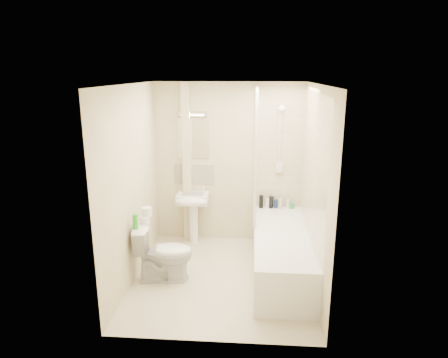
{
  "coord_description": "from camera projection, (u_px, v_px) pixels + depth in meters",
  "views": [
    {
      "loc": [
        0.37,
        -4.56,
        2.54
      ],
      "look_at": [
        0.01,
        0.2,
        1.25
      ],
      "focal_mm": 32.0,
      "sensor_mm": 36.0,
      "label": 1
    }
  ],
  "objects": [
    {
      "name": "wall_left",
      "position": [
        132.0,
        185.0,
        4.85
      ],
      "size": [
        0.02,
        2.5,
        2.4
      ],
      "primitive_type": "cube",
      "color": "beige",
      "rests_on": "ground"
    },
    {
      "name": "bottle_white_a",
      "position": [
        267.0,
        203.0,
        5.99
      ],
      "size": [
        0.06,
        0.06,
        0.15
      ],
      "primitive_type": "cylinder",
      "color": "white",
      "rests_on": "bathtub"
    },
    {
      "name": "green_bottle",
      "position": [
        135.0,
        222.0,
        4.74
      ],
      "size": [
        0.06,
        0.06,
        0.18
      ],
      "primitive_type": "cylinder",
      "color": "green",
      "rests_on": "toilet"
    },
    {
      "name": "toilet_roll_upper",
      "position": [
        147.0,
        212.0,
        4.93
      ],
      "size": [
        0.12,
        0.12,
        0.11
      ],
      "primitive_type": "cylinder",
      "color": "white",
      "rests_on": "toilet_roll_lower"
    },
    {
      "name": "shower_fixture",
      "position": [
        280.0,
        142.0,
        5.77
      ],
      "size": [
        0.1,
        0.16,
        0.99
      ],
      "color": "white",
      "rests_on": "wall_back"
    },
    {
      "name": "mirror",
      "position": [
        194.0,
        138.0,
        5.9
      ],
      "size": [
        0.46,
        0.01,
        0.6
      ],
      "primitive_type": "cube",
      "color": "white",
      "rests_on": "wall_back"
    },
    {
      "name": "wall_right",
      "position": [
        315.0,
        189.0,
        4.69
      ],
      "size": [
        0.02,
        2.5,
        2.4
      ],
      "primitive_type": "cube",
      "color": "beige",
      "rests_on": "ground"
    },
    {
      "name": "tile_back",
      "position": [
        280.0,
        150.0,
        5.85
      ],
      "size": [
        0.7,
        0.01,
        1.75
      ],
      "primitive_type": "cube",
      "color": "beige",
      "rests_on": "wall_back"
    },
    {
      "name": "bottle_black_b",
      "position": [
        271.0,
        202.0,
        5.98
      ],
      "size": [
        0.07,
        0.07,
        0.18
      ],
      "primitive_type": "cylinder",
      "color": "black",
      "rests_on": "bathtub"
    },
    {
      "name": "ceiling",
      "position": [
        222.0,
        84.0,
        4.45
      ],
      "size": [
        2.2,
        2.5,
        0.02
      ],
      "primitive_type": "cube",
      "color": "white",
      "rests_on": "wall_back"
    },
    {
      "name": "bottle_white_b",
      "position": [
        288.0,
        204.0,
        5.97
      ],
      "size": [
        0.05,
        0.05,
        0.14
      ],
      "primitive_type": "cylinder",
      "color": "silver",
      "rests_on": "bathtub"
    },
    {
      "name": "bottle_black_a",
      "position": [
        261.0,
        202.0,
        5.99
      ],
      "size": [
        0.06,
        0.06,
        0.19
      ],
      "primitive_type": "cylinder",
      "color": "black",
      "rests_on": "bathtub"
    },
    {
      "name": "bathtub",
      "position": [
        281.0,
        252.0,
        5.14
      ],
      "size": [
        0.7,
        2.1,
        0.55
      ],
      "color": "white",
      "rests_on": "ground"
    },
    {
      "name": "toilet",
      "position": [
        164.0,
        253.0,
        4.95
      ],
      "size": [
        0.57,
        0.8,
        0.72
      ],
      "primitive_type": "imported",
      "rotation": [
        0.0,
        0.0,
        1.69
      ],
      "color": "white",
      "rests_on": "ground"
    },
    {
      "name": "pipe_boxing",
      "position": [
        187.0,
        164.0,
        5.96
      ],
      "size": [
        0.12,
        0.12,
        2.4
      ],
      "primitive_type": "cube",
      "color": "beige",
      "rests_on": "ground"
    },
    {
      "name": "floor",
      "position": [
        222.0,
        277.0,
        5.08
      ],
      "size": [
        2.5,
        2.5,
        0.0
      ],
      "primitive_type": "plane",
      "color": "beige",
      "rests_on": "ground"
    },
    {
      "name": "strip_light",
      "position": [
        193.0,
        113.0,
        5.78
      ],
      "size": [
        0.42,
        0.07,
        0.07
      ],
      "primitive_type": "cube",
      "color": "silver",
      "rests_on": "wall_back"
    },
    {
      "name": "splashback",
      "position": [
        194.0,
        174.0,
        6.04
      ],
      "size": [
        0.6,
        0.02,
        0.3
      ],
      "primitive_type": "cube",
      "color": "beige",
      "rests_on": "wall_back"
    },
    {
      "name": "toilet_roll_lower",
      "position": [
        145.0,
        220.0,
        4.92
      ],
      "size": [
        0.12,
        0.12,
        0.09
      ],
      "primitive_type": "cylinder",
      "color": "white",
      "rests_on": "toilet"
    },
    {
      "name": "pedestal_sink",
      "position": [
        193.0,
        205.0,
        5.93
      ],
      "size": [
        0.46,
        0.44,
        0.89
      ],
      "color": "white",
      "rests_on": "ground"
    },
    {
      "name": "tile_right",
      "position": [
        313.0,
        167.0,
        4.82
      ],
      "size": [
        0.01,
        2.1,
        1.75
      ],
      "primitive_type": "cube",
      "color": "beige",
      "rests_on": "wall_right"
    },
    {
      "name": "bottle_green",
      "position": [
        292.0,
        206.0,
        5.97
      ],
      "size": [
        0.06,
        0.06,
        0.08
      ],
      "primitive_type": "cylinder",
      "color": "green",
      "rests_on": "bathtub"
    },
    {
      "name": "shower_screen",
      "position": [
        256.0,
        154.0,
        5.44
      ],
      "size": [
        0.04,
        0.92,
        1.8
      ],
      "color": "white",
      "rests_on": "bathtub"
    },
    {
      "name": "wall_back",
      "position": [
        229.0,
        164.0,
        5.97
      ],
      "size": [
        2.2,
        0.02,
        2.4
      ],
      "primitive_type": "cube",
      "color": "beige",
      "rests_on": "ground"
    },
    {
      "name": "bottle_blue",
      "position": [
        276.0,
        204.0,
        5.98
      ],
      "size": [
        0.05,
        0.05,
        0.13
      ],
      "primitive_type": "cylinder",
      "color": "navy",
      "rests_on": "bathtub"
    },
    {
      "name": "bottle_cream",
      "position": [
        280.0,
        203.0,
        5.98
      ],
      "size": [
        0.07,
        0.07,
        0.15
      ],
      "primitive_type": "cylinder",
      "color": "beige",
      "rests_on": "bathtub"
    }
  ]
}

